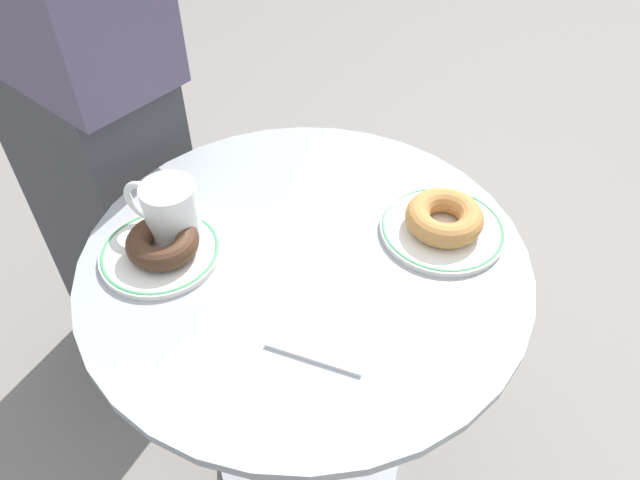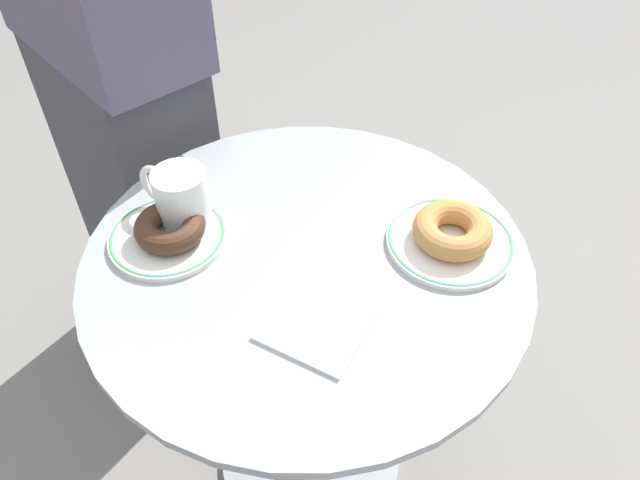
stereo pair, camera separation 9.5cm
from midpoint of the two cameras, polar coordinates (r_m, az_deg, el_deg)
ground_plane at (r=1.57m, az=0.98°, el=-19.85°), size 7.00×7.00×0.02m
cafe_table at (r=1.16m, az=1.26°, el=-9.91°), size 0.72×0.72×0.70m
plate_left at (r=1.01m, az=-11.45°, el=0.19°), size 0.19×0.19×0.01m
plate_right at (r=1.01m, az=14.68°, el=-0.25°), size 0.21×0.21×0.01m
donut_chocolate at (r=0.99m, az=-11.22°, el=1.06°), size 0.13×0.13×0.04m
donut_old_fashioned at (r=1.00m, az=14.94°, el=0.79°), size 0.17×0.17×0.04m
paper_napkin at (r=0.87m, az=2.62°, el=-8.34°), size 0.18×0.16×0.01m
coffee_mug at (r=1.01m, az=-10.30°, el=3.75°), size 0.13×0.09×0.10m
person_figure at (r=1.32m, az=-16.67°, el=14.60°), size 0.48×0.46×1.59m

